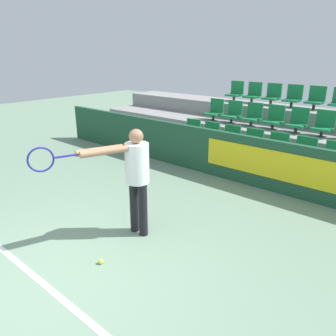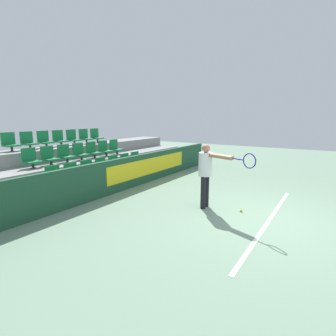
{
  "view_description": "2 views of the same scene",
  "coord_description": "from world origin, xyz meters",
  "px_view_note": "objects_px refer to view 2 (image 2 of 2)",
  "views": [
    {
      "loc": [
        3.22,
        -1.55,
        2.61
      ],
      "look_at": [
        -0.25,
        2.47,
        0.72
      ],
      "focal_mm": 35.0,
      "sensor_mm": 36.0,
      "label": 1
    },
    {
      "loc": [
        -5.85,
        -1.16,
        2.26
      ],
      "look_at": [
        -0.13,
        2.51,
        0.94
      ],
      "focal_mm": 28.0,
      "sensor_mm": 36.0,
      "label": 2
    }
  ],
  "objects_px": {
    "stadium_chair_0": "(55,177)",
    "stadium_chair_7": "(31,159)",
    "stadium_chair_8": "(49,156)",
    "stadium_chair_9": "(66,154)",
    "stadium_chair_5": "(127,162)",
    "stadium_chair_20": "(96,136)",
    "stadium_chair_6": "(137,160)",
    "stadium_chair_18": "(73,138)",
    "stadium_chair_17": "(60,139)",
    "stadium_chair_1": "(73,174)",
    "stadium_chair_10": "(80,152)",
    "tennis_ball": "(241,210)",
    "stadium_chair_13": "(116,147)",
    "tennis_player": "(208,169)",
    "stadium_chair_3": "(103,167)",
    "stadium_chair_16": "(45,140)",
    "stadium_chair_14": "(10,143)",
    "stadium_chair_12": "(105,149)",
    "stadium_chair_11": "(93,151)",
    "stadium_chair_2": "(89,170)",
    "stadium_chair_19": "(85,137)",
    "stadium_chair_4": "(115,165)",
    "stadium_chair_15": "(28,141)"
  },
  "relations": [
    {
      "from": "stadium_chair_9",
      "to": "stadium_chair_18",
      "type": "bearing_deg",
      "value": 43.09
    },
    {
      "from": "stadium_chair_9",
      "to": "tennis_player",
      "type": "distance_m",
      "value": 4.78
    },
    {
      "from": "stadium_chair_15",
      "to": "stadium_chair_9",
      "type": "bearing_deg",
      "value": -61.87
    },
    {
      "from": "stadium_chair_15",
      "to": "stadium_chair_19",
      "type": "xyz_separation_m",
      "value": [
        2.3,
        0.0,
        0.0
      ]
    },
    {
      "from": "stadium_chair_9",
      "to": "stadium_chair_12",
      "type": "relative_size",
      "value": 1.0
    },
    {
      "from": "stadium_chair_3",
      "to": "stadium_chair_13",
      "type": "height_order",
      "value": "stadium_chair_13"
    },
    {
      "from": "stadium_chair_5",
      "to": "stadium_chair_20",
      "type": "bearing_deg",
      "value": 75.04
    },
    {
      "from": "stadium_chair_3",
      "to": "stadium_chair_7",
      "type": "xyz_separation_m",
      "value": [
        -1.72,
        1.07,
        0.41
      ]
    },
    {
      "from": "stadium_chair_5",
      "to": "stadium_chair_7",
      "type": "relative_size",
      "value": 1.0
    },
    {
      "from": "stadium_chair_2",
      "to": "stadium_chair_1",
      "type": "bearing_deg",
      "value": 180.0
    },
    {
      "from": "stadium_chair_1",
      "to": "stadium_chair_13",
      "type": "xyz_separation_m",
      "value": [
        2.87,
        1.07,
        0.41
      ]
    },
    {
      "from": "stadium_chair_9",
      "to": "stadium_chair_20",
      "type": "bearing_deg",
      "value": 25.06
    },
    {
      "from": "stadium_chair_8",
      "to": "stadium_chair_20",
      "type": "relative_size",
      "value": 1.0
    },
    {
      "from": "stadium_chair_12",
      "to": "stadium_chair_13",
      "type": "relative_size",
      "value": 1.0
    },
    {
      "from": "stadium_chair_6",
      "to": "stadium_chair_12",
      "type": "height_order",
      "value": "stadium_chair_12"
    },
    {
      "from": "stadium_chair_12",
      "to": "stadium_chair_17",
      "type": "relative_size",
      "value": 1.0
    },
    {
      "from": "stadium_chair_4",
      "to": "stadium_chair_20",
      "type": "height_order",
      "value": "stadium_chair_20"
    },
    {
      "from": "stadium_chair_1",
      "to": "tennis_ball",
      "type": "xyz_separation_m",
      "value": [
        1.35,
        -4.5,
        -0.64
      ]
    },
    {
      "from": "stadium_chair_0",
      "to": "stadium_chair_14",
      "type": "relative_size",
      "value": 1.0
    },
    {
      "from": "stadium_chair_10",
      "to": "tennis_ball",
      "type": "bearing_deg",
      "value": -87.95
    },
    {
      "from": "stadium_chair_4",
      "to": "tennis_ball",
      "type": "xyz_separation_m",
      "value": [
        -0.38,
        -4.5,
        -0.64
      ]
    },
    {
      "from": "stadium_chair_16",
      "to": "tennis_player",
      "type": "height_order",
      "value": "stadium_chair_16"
    },
    {
      "from": "stadium_chair_4",
      "to": "stadium_chair_7",
      "type": "relative_size",
      "value": 1.0
    },
    {
      "from": "stadium_chair_10",
      "to": "stadium_chair_17",
      "type": "distance_m",
      "value": 1.15
    },
    {
      "from": "stadium_chair_13",
      "to": "stadium_chair_17",
      "type": "distance_m",
      "value": 2.07
    },
    {
      "from": "stadium_chair_9",
      "to": "stadium_chair_11",
      "type": "relative_size",
      "value": 1.0
    },
    {
      "from": "stadium_chair_1",
      "to": "stadium_chair_8",
      "type": "xyz_separation_m",
      "value": [
        0.0,
        1.07,
        0.41
      ]
    },
    {
      "from": "stadium_chair_10",
      "to": "tennis_ball",
      "type": "height_order",
      "value": "stadium_chair_10"
    },
    {
      "from": "stadium_chair_0",
      "to": "stadium_chair_17",
      "type": "relative_size",
      "value": 1.0
    },
    {
      "from": "stadium_chair_0",
      "to": "stadium_chair_7",
      "type": "distance_m",
      "value": 1.15
    },
    {
      "from": "stadium_chair_16",
      "to": "stadium_chair_17",
      "type": "height_order",
      "value": "same"
    },
    {
      "from": "stadium_chair_3",
      "to": "stadium_chair_16",
      "type": "height_order",
      "value": "stadium_chair_16"
    },
    {
      "from": "stadium_chair_19",
      "to": "stadium_chair_20",
      "type": "xyz_separation_m",
      "value": [
        0.57,
        0.0,
        0.0
      ]
    },
    {
      "from": "stadium_chair_6",
      "to": "stadium_chair_18",
      "type": "bearing_deg",
      "value": 118.13
    },
    {
      "from": "stadium_chair_4",
      "to": "stadium_chair_10",
      "type": "xyz_separation_m",
      "value": [
        -0.57,
        1.07,
        0.41
      ]
    },
    {
      "from": "stadium_chair_19",
      "to": "stadium_chair_20",
      "type": "bearing_deg",
      "value": 0.0
    },
    {
      "from": "stadium_chair_3",
      "to": "stadium_chair_6",
      "type": "xyz_separation_m",
      "value": [
        1.72,
        0.0,
        0.0
      ]
    },
    {
      "from": "stadium_chair_2",
      "to": "stadium_chair_6",
      "type": "distance_m",
      "value": 2.3
    },
    {
      "from": "stadium_chair_4",
      "to": "stadium_chair_11",
      "type": "distance_m",
      "value": 1.15
    },
    {
      "from": "stadium_chair_7",
      "to": "stadium_chair_14",
      "type": "relative_size",
      "value": 1.0
    },
    {
      "from": "stadium_chair_6",
      "to": "stadium_chair_7",
      "type": "xyz_separation_m",
      "value": [
        -3.45,
        1.07,
        0.41
      ]
    },
    {
      "from": "stadium_chair_8",
      "to": "stadium_chair_9",
      "type": "xyz_separation_m",
      "value": [
        0.57,
        0.0,
        0.0
      ]
    },
    {
      "from": "stadium_chair_11",
      "to": "stadium_chair_2",
      "type": "bearing_deg",
      "value": -136.91
    },
    {
      "from": "stadium_chair_0",
      "to": "stadium_chair_20",
      "type": "distance_m",
      "value": 4.14
    },
    {
      "from": "stadium_chair_8",
      "to": "stadium_chair_9",
      "type": "relative_size",
      "value": 1.0
    },
    {
      "from": "stadium_chair_1",
      "to": "stadium_chair_8",
      "type": "height_order",
      "value": "stadium_chair_8"
    },
    {
      "from": "stadium_chair_8",
      "to": "tennis_player",
      "type": "distance_m",
      "value": 4.89
    },
    {
      "from": "stadium_chair_15",
      "to": "tennis_player",
      "type": "xyz_separation_m",
      "value": [
        1.13,
        -5.83,
        -0.48
      ]
    },
    {
      "from": "stadium_chair_14",
      "to": "tennis_ball",
      "type": "distance_m",
      "value": 7.07
    },
    {
      "from": "stadium_chair_15",
      "to": "stadium_chair_7",
      "type": "bearing_deg",
      "value": -118.13
    }
  ]
}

